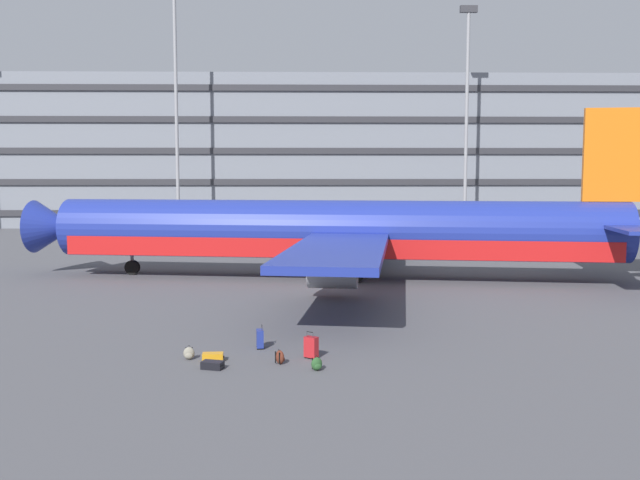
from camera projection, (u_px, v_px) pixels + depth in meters
ground_plane at (337, 288)px, 37.44m from camera, size 600.00×600.00×0.00m
terminal_structure at (320, 153)px, 86.65m from camera, size 153.72×17.04×17.81m
airliner at (343, 233)px, 40.73m from camera, size 39.33×32.03×9.96m
light_mast_left at (176, 90)px, 71.14m from camera, size 1.80×0.50×26.55m
light_mast_center_left at (467, 104)px, 71.84m from camera, size 1.80×0.50×23.70m
suitcase_laid_flat at (260, 338)px, 24.56m from camera, size 0.30×0.49×0.85m
suitcase_large at (311, 347)px, 23.22m from camera, size 0.52×0.48×0.94m
suitcase_orange at (213, 365)px, 22.00m from camera, size 0.77×0.57×0.25m
suitcase_small at (213, 357)px, 22.92m from camera, size 0.74×0.40×0.28m
backpack_black at (317, 364)px, 21.80m from camera, size 0.43×0.38×0.48m
backpack_scuffed at (280, 357)px, 22.56m from camera, size 0.41×0.41×0.51m
backpack_red at (189, 354)px, 23.10m from camera, size 0.40×0.30×0.48m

